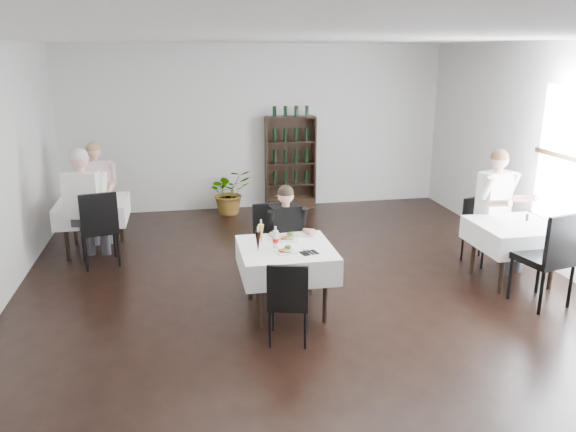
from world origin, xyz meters
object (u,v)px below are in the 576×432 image
object	(u,v)px
wine_shelf	(290,164)
main_table	(286,259)
potted_tree	(230,192)
diner_main	(287,232)

from	to	relation	value
wine_shelf	main_table	distance (m)	4.41
main_table	potted_tree	size ratio (longest dim) A/B	1.24
wine_shelf	potted_tree	distance (m)	1.26
wine_shelf	potted_tree	xyz separation A→B (m)	(-1.17, -0.22, -0.43)
main_table	diner_main	world-z (taller)	diner_main
potted_tree	diner_main	bearing A→B (deg)	-83.90
wine_shelf	diner_main	size ratio (longest dim) A/B	1.31
wine_shelf	diner_main	distance (m)	3.87
main_table	diner_main	xyz separation A→B (m)	(0.12, 0.52, 0.15)
potted_tree	diner_main	world-z (taller)	diner_main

